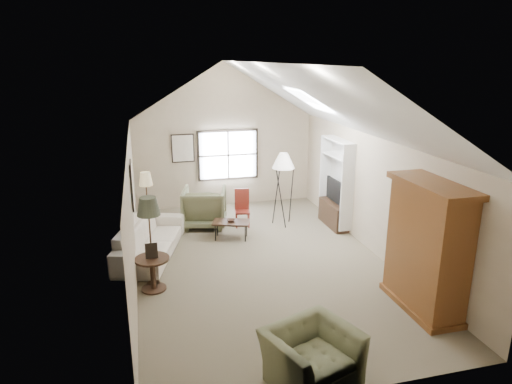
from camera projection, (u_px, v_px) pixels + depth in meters
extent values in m
cube|color=#6D634E|center=(261.00, 262.00, 9.49)|extent=(5.00, 8.00, 0.01)
cube|color=tan|center=(224.00, 162.00, 12.85)|extent=(5.00, 0.01, 2.50)
cube|color=tan|center=(347.00, 306.00, 5.42)|extent=(5.00, 0.01, 2.50)
cube|color=tan|center=(132.00, 215.00, 8.54)|extent=(0.01, 8.00, 2.50)
cube|color=tan|center=(374.00, 196.00, 9.73)|extent=(0.01, 8.00, 2.50)
cube|color=black|center=(228.00, 155.00, 12.78)|extent=(1.72, 0.08, 1.42)
cube|color=black|center=(132.00, 185.00, 8.68)|extent=(0.68, 0.04, 0.88)
cube|color=black|center=(183.00, 148.00, 12.42)|extent=(0.62, 0.04, 0.78)
cube|color=brown|center=(427.00, 247.00, 7.46)|extent=(0.60, 1.50, 2.20)
cube|color=white|center=(336.00, 182.00, 11.20)|extent=(0.32, 1.30, 2.10)
cube|color=#382316|center=(334.00, 214.00, 11.44)|extent=(0.34, 1.18, 0.60)
cube|color=black|center=(335.00, 191.00, 11.26)|extent=(0.05, 0.90, 0.55)
imported|color=beige|center=(150.00, 238.00, 9.75)|extent=(1.65, 2.67, 0.73)
imported|color=#656F4E|center=(311.00, 356.00, 5.92)|extent=(1.38, 1.29, 0.72)
imported|color=#616345|center=(205.00, 207.00, 11.39)|extent=(1.27, 1.29, 0.98)
cube|color=#342215|center=(231.00, 230.00, 10.63)|extent=(0.94, 0.71, 0.43)
imported|color=#3A1F18|center=(231.00, 220.00, 10.57)|extent=(0.25, 0.25, 0.05)
cylinder|color=#3B2218|center=(153.00, 274.00, 8.28)|extent=(0.78, 0.78, 0.63)
cube|color=maroon|center=(242.00, 208.00, 11.36)|extent=(0.42, 0.42, 0.94)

